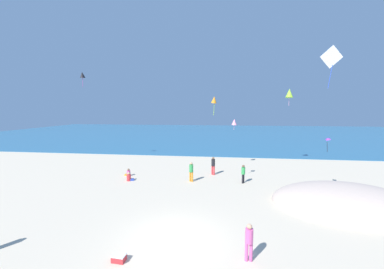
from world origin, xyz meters
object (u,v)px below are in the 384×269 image
kite_black (82,75)px  kite_orange (214,100)px  person_5 (128,173)px  person_6 (243,173)px  kite_white (331,58)px  kite_lime (289,93)px  person_4 (129,178)px  kite_pink (234,122)px  person_3 (191,170)px  cooler_box (119,258)px  person_0 (249,240)px  person_8 (213,164)px  beach_chair_near_camera (324,196)px  kite_purple (327,139)px

kite_black → kite_orange: bearing=-25.1°
person_5 → person_6: (10.48, -0.83, 0.65)m
kite_white → kite_lime: kite_white is taller
person_4 → kite_lime: bearing=0.8°
kite_lime → kite_pink: kite_lime is taller
person_3 → person_4: (-5.39, -0.46, -0.71)m
person_6 → cooler_box: bearing=93.0°
kite_orange → cooler_box: bearing=-112.1°
person_4 → kite_lime: kite_lime is taller
cooler_box → kite_orange: bearing=67.9°
person_3 → kite_orange: 6.45m
person_0 → person_6: bearing=174.9°
person_4 → kite_pink: (9.31, 5.94, 4.60)m
cooler_box → person_3: bearing=81.0°
person_5 → kite_white: kite_white is taller
person_8 → kite_black: 17.64m
kite_black → beach_chair_near_camera: bearing=-19.7°
kite_purple → person_6: bearing=164.0°
kite_orange → kite_black: 16.78m
person_8 → kite_lime: 11.27m
kite_white → kite_lime: 13.17m
person_8 → kite_black: bearing=-74.3°
person_4 → person_5: person_4 is taller
kite_purple → cooler_box: bearing=-142.7°
kite_orange → person_8: bearing=91.7°
kite_white → kite_orange: bearing=139.9°
cooler_box → person_8: bearing=74.8°
person_6 → kite_white: (3.35, -6.67, 7.80)m
person_6 → person_3: bearing=34.3°
kite_pink → kite_orange: size_ratio=0.82×
kite_pink → person_6: bearing=-84.9°
cooler_box → person_8: size_ratio=0.32×
person_3 → person_5: size_ratio=2.46×
kite_lime → kite_purple: (0.45, -7.98, -3.87)m
person_0 → kite_black: (-16.60, 15.18, 9.15)m
person_5 → kite_pink: 11.92m
person_6 → kite_lime: (5.27, 6.34, 7.02)m
person_0 → person_6: size_ratio=1.02×
beach_chair_near_camera → kite_lime: kite_lime is taller
person_4 → kite_black: 13.68m
kite_lime → kite_orange: 11.25m
beach_chair_near_camera → kite_lime: size_ratio=0.35×
beach_chair_near_camera → kite_pink: bearing=-58.8°
person_0 → kite_orange: bearing=-169.0°
kite_white → kite_lime: (1.92, 13.01, -0.78)m
beach_chair_near_camera → person_0: size_ratio=0.40×
person_5 → kite_lime: (15.76, 5.51, 7.66)m
person_0 → person_4: bearing=-136.7°
kite_lime → kite_white: bearing=-98.4°
person_4 → kite_white: 16.76m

